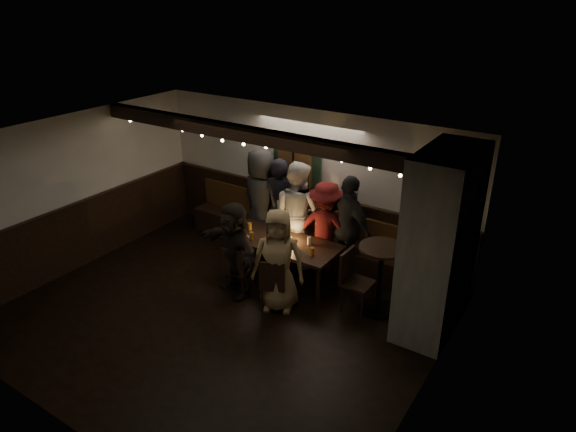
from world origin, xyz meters
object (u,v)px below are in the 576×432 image
Objects in this scene: chair_end at (353,276)px; person_b at (280,207)px; chair_near_right at (273,282)px; person_e at (349,228)px; person_f at (234,249)px; person_a at (261,200)px; person_c at (297,213)px; high_top at (381,271)px; person_d at (325,228)px; person_g at (278,260)px; dining_table at (281,244)px; chair_near_left at (236,268)px.

person_b is (-1.86, 0.84, 0.37)m from chair_end.
person_b reaches higher than chair_near_right.
chair_near_right is at bearing 105.59° from person_b.
person_e is 1.88m from person_f.
person_c is at bearing -171.80° from person_a.
person_b is (-2.24, 0.71, 0.22)m from high_top.
person_b is at bearing 21.02° from person_e.
chair_near_right is 1.47m from person_d.
person_a reaches higher than person_d.
person_b is 0.42m from person_c.
person_c reaches higher than chair_near_right.
high_top is at bearing 179.44° from person_a.
person_e reaches higher than person_g.
chair_end is at bearing -4.43° from dining_table.
person_g is (-1.29, -0.74, 0.12)m from high_top.
person_a is (-2.26, 0.84, 0.41)m from chair_end.
person_f is at bearing 72.61° from person_e.
chair_near_right is 1.18m from chair_end.
person_b is 1.13× the size of person_d.
person_g is (0.03, 0.10, 0.32)m from chair_near_right.
high_top is at bearing 6.65° from person_g.
person_f is (-1.22, -1.43, -0.11)m from person_e.
chair_near_left is at bearing 125.74° from person_a.
person_a is at bearing 164.88° from high_top.
high_top reaches higher than chair_near_right.
chair_near_left is at bearing 85.19° from person_c.
chair_near_left is 1.50m from person_c.
dining_table is at bearing 66.77° from chair_near_left.
chair_end is 1.13m from person_g.
chair_near_left is 2.21m from high_top.
person_e is at bearing 121.69° from chair_end.
chair_end is (1.34, -0.10, -0.11)m from dining_table.
chair_near_left is at bearing 73.81° from person_e.
person_g reaches higher than person_f.
person_c is at bearing 152.60° from chair_end.
person_f is (-2.08, -0.77, 0.09)m from high_top.
person_g is (0.54, -1.36, -0.12)m from person_c.
person_d is at bearing 158.74° from person_b.
chair_near_left is 0.77× the size of high_top.
person_e is at bearing 177.82° from person_d.
chair_near_left is 1.58m from person_b.
person_c is (-0.11, 0.65, 0.28)m from dining_table.
person_d is (1.38, -0.11, -0.14)m from person_a.
person_a reaches higher than chair_near_right.
person_b reaches higher than person_f.
person_b is 1.38m from person_e.
person_e is (-0.49, 0.79, 0.35)m from chair_end.
chair_near_left is at bearing 81.93° from person_b.
person_c reaches higher than chair_near_left.
chair_near_right is 1.84m from person_b.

